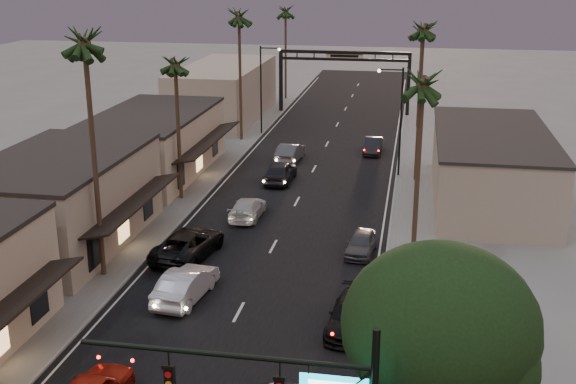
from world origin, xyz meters
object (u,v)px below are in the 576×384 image
at_px(palm_lb, 84,36).
at_px(palm_ld, 239,12).
at_px(palm_rc, 423,28).
at_px(oncoming_silver, 186,284).
at_px(corner_tree, 442,334).
at_px(palm_far, 286,8).
at_px(palm_rb, 424,25).
at_px(curbside_black, 351,315).
at_px(palm_ra, 423,77).
at_px(streetlight_left, 264,83).
at_px(oncoming_pickup, 188,244).
at_px(streetlight_right, 398,113).
at_px(arch, 344,66).
at_px(palm_lc, 175,59).

relative_size(palm_lb, palm_ld, 1.07).
distance_m(palm_rc, oncoming_silver, 46.54).
xyz_separation_m(corner_tree, palm_far, (-17.78, 70.55, 5.46)).
relative_size(palm_ld, palm_rb, 1.00).
distance_m(oncoming_silver, curbside_black, 9.01).
xyz_separation_m(palm_lb, oncoming_silver, (5.52, -2.01, -12.54)).
bearing_deg(oncoming_silver, palm_ra, -154.49).
height_order(streetlight_left, oncoming_pickup, streetlight_left).
height_order(palm_ld, oncoming_silver, palm_ld).
bearing_deg(oncoming_silver, oncoming_pickup, -67.04).
distance_m(palm_ld, palm_rc, 19.51).
height_order(streetlight_right, palm_rb, palm_rb).
distance_m(arch, streetlight_left, 13.85).
bearing_deg(palm_ra, streetlight_left, 114.54).
bearing_deg(corner_tree, arch, 98.62).
distance_m(streetlight_left, oncoming_silver, 38.46).
bearing_deg(oncoming_silver, palm_lc, -64.39).
distance_m(palm_lc, palm_ra, 20.99).
xyz_separation_m(palm_lc, palm_ra, (17.20, -12.00, 0.97)).
xyz_separation_m(corner_tree, palm_rc, (-0.88, 56.55, 4.49)).
height_order(streetlight_left, palm_ra, palm_ra).
relative_size(palm_lb, palm_lc, 1.25).
bearing_deg(palm_ra, arch, 100.59).
xyz_separation_m(corner_tree, palm_lb, (-18.08, 14.55, 7.41)).
relative_size(corner_tree, palm_rb, 0.62).
xyz_separation_m(palm_rb, palm_rc, (0.00, 20.00, -1.95)).
xyz_separation_m(palm_lc, oncoming_silver, (5.52, -16.01, -9.63)).
relative_size(arch, palm_lc, 1.25).
xyz_separation_m(palm_rc, palm_far, (-16.90, 14.00, 0.97)).
xyz_separation_m(corner_tree, streetlight_left, (-16.40, 50.55, -0.65)).
distance_m(palm_ld, oncoming_pickup, 31.93).
distance_m(palm_lb, palm_lc, 14.30).
bearing_deg(palm_rb, palm_rc, 90.00).
relative_size(palm_ra, curbside_black, 2.67).
height_order(palm_rc, palm_far, palm_far).
height_order(streetlight_left, palm_lc, palm_lc).
bearing_deg(arch, palm_ra, -79.41).
relative_size(palm_ld, oncoming_pickup, 2.34).
distance_m(palm_ra, palm_rb, 20.02).
height_order(corner_tree, curbside_black, corner_tree).
distance_m(corner_tree, palm_lb, 24.36).
xyz_separation_m(arch, oncoming_silver, (-3.08, -50.00, -4.69)).
xyz_separation_m(palm_lb, curbside_black, (14.37, -3.70, -12.67)).
relative_size(arch, palm_rb, 1.07).
height_order(palm_rc, oncoming_pickup, palm_rc).
relative_size(palm_rc, palm_far, 0.92).
bearing_deg(curbside_black, oncoming_pickup, 149.88).
height_order(palm_ra, palm_rb, palm_rb).
relative_size(corner_tree, palm_lb, 0.58).
bearing_deg(palm_rc, corner_tree, -89.11).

